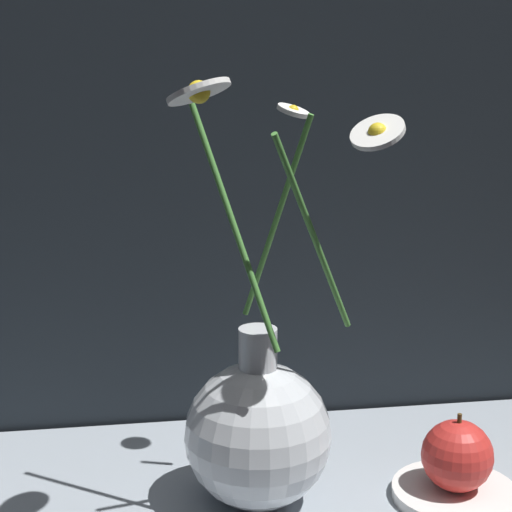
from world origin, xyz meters
TOP-DOWN VIEW (x-y plane):
  - ground_plane at (0.00, 0.00)m, footprint 6.00×6.00m
  - shelf at (0.00, 0.00)m, footprint 0.90×0.34m
  - vase_with_flowers at (0.00, -0.02)m, footprint 0.19×0.18m
  - saucer_plate at (0.18, -0.04)m, footprint 0.11×0.11m
  - orange_fruit at (0.18, -0.04)m, footprint 0.06×0.06m

SIDE VIEW (x-z plane):
  - ground_plane at x=0.00m, z-range 0.00..0.00m
  - shelf at x=0.00m, z-range 0.00..0.01m
  - saucer_plate at x=0.18m, z-range 0.01..0.02m
  - orange_fruit at x=0.18m, z-range 0.02..0.09m
  - vase_with_flowers at x=0.00m, z-range -0.10..0.27m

